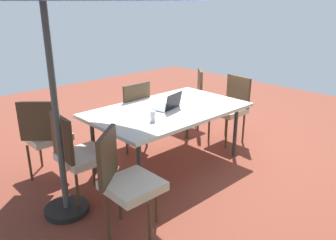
{
  "coord_description": "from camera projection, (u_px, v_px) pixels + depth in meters",
  "views": [
    {
      "loc": [
        2.72,
        2.9,
        2.01
      ],
      "look_at": [
        0.0,
        0.0,
        0.61
      ],
      "focal_mm": 36.0,
      "sensor_mm": 36.0,
      "label": 1
    }
  ],
  "objects": [
    {
      "name": "chair_south",
      "position": [
        131.0,
        112.0,
        4.71
      ],
      "size": [
        0.46,
        0.46,
        0.98
      ],
      "rotation": [
        0.0,
        0.0,
        0.02
      ],
      "color": "beige",
      "rests_on": "ground_plane"
    },
    {
      "name": "chair_east",
      "position": [
        78.0,
        153.0,
        3.44
      ],
      "size": [
        0.47,
        0.46,
        0.98
      ],
      "rotation": [
        0.0,
        0.0,
        4.65
      ],
      "color": "beige",
      "rests_on": "ground_plane"
    },
    {
      "name": "dining_table",
      "position": [
        168.0,
        112.0,
        4.18
      ],
      "size": [
        1.95,
        1.19,
        0.76
      ],
      "color": "silver",
      "rests_on": "ground_plane"
    },
    {
      "name": "cup",
      "position": [
        153.0,
        116.0,
        3.7
      ],
      "size": [
        0.06,
        0.06,
        0.12
      ],
      "primitive_type": "cylinder",
      "color": "white",
      "rests_on": "dining_table"
    },
    {
      "name": "chair_northeast",
      "position": [
        125.0,
        179.0,
        2.93
      ],
      "size": [
        0.58,
        0.58,
        0.98
      ],
      "rotation": [
        0.0,
        0.0,
        3.83
      ],
      "color": "beige",
      "rests_on": "ground_plane"
    },
    {
      "name": "chair_southwest",
      "position": [
        191.0,
        95.0,
        5.53
      ],
      "size": [
        0.59,
        0.59,
        0.98
      ],
      "rotation": [
        0.0,
        0.0,
        0.82
      ],
      "color": "beige",
      "rests_on": "ground_plane"
    },
    {
      "name": "laptop",
      "position": [
        169.0,
        106.0,
        4.11
      ],
      "size": [
        0.37,
        0.31,
        0.21
      ],
      "rotation": [
        0.0,
        0.0,
        0.23
      ],
      "color": "gray",
      "rests_on": "dining_table"
    },
    {
      "name": "chair_southeast",
      "position": [
        45.0,
        133.0,
        3.94
      ],
      "size": [
        0.59,
        0.59,
        0.98
      ],
      "rotation": [
        0.0,
        0.0,
        5.54
      ],
      "color": "beige",
      "rests_on": "ground_plane"
    },
    {
      "name": "ground_plane",
      "position": [
        168.0,
        164.0,
        4.42
      ],
      "size": [
        10.0,
        10.0,
        0.02
      ],
      "primitive_type": "cube",
      "color": "brown"
    },
    {
      "name": "chair_west",
      "position": [
        230.0,
        106.0,
        4.98
      ],
      "size": [
        0.49,
        0.48,
        0.98
      ],
      "rotation": [
        0.0,
        0.0,
        1.44
      ],
      "color": "beige",
      "rests_on": "ground_plane"
    }
  ]
}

